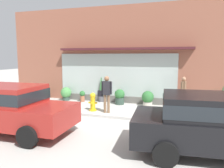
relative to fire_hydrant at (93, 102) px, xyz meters
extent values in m
plane|color=#B2AFA8|center=(0.90, -0.72, -0.43)|extent=(60.00, 60.00, 0.00)
cube|color=#B2B2AD|center=(0.90, -0.92, -0.37)|extent=(14.00, 0.24, 0.12)
cube|color=#935642|center=(0.90, 2.48, 2.21)|extent=(14.00, 0.36, 5.28)
cube|color=#ADBCB7|center=(0.44, 2.28, 1.03)|extent=(6.65, 0.03, 2.48)
cube|color=#4C1E23|center=(0.90, 2.13, 2.52)|extent=(7.25, 0.56, 0.12)
cube|color=#605E59|center=(0.90, 2.26, -0.25)|extent=(7.05, 0.20, 0.36)
cylinder|color=gold|center=(0.00, 0.00, -0.40)|extent=(0.35, 0.35, 0.06)
cylinder|color=gold|center=(0.00, 0.00, -0.08)|extent=(0.24, 0.24, 0.59)
sphere|color=gold|center=(0.00, 0.00, 0.29)|extent=(0.27, 0.27, 0.27)
cylinder|color=gold|center=(-0.16, 0.00, -0.05)|extent=(0.10, 0.09, 0.09)
cylinder|color=gold|center=(0.16, 0.00, -0.05)|extent=(0.10, 0.09, 0.09)
cylinder|color=gold|center=(0.00, -0.16, -0.05)|extent=(0.09, 0.10, 0.09)
cylinder|color=brown|center=(0.66, -0.16, -0.02)|extent=(0.12, 0.12, 0.82)
cylinder|color=brown|center=(0.83, -0.15, -0.02)|extent=(0.12, 0.12, 0.82)
cube|color=#232328|center=(0.74, -0.15, 0.70)|extent=(0.33, 0.22, 0.62)
sphere|color=brown|center=(0.74, -0.15, 1.13)|extent=(0.22, 0.22, 0.22)
cylinder|color=#232328|center=(0.53, -0.17, 0.72)|extent=(0.08, 0.08, 0.59)
cylinder|color=#232328|center=(0.95, -0.14, 0.72)|extent=(0.08, 0.08, 0.59)
cube|color=black|center=(0.44, -0.15, 0.44)|extent=(0.25, 0.11, 0.28)
cylinder|color=#475675|center=(4.03, 1.70, -0.05)|extent=(0.12, 0.12, 0.77)
cylinder|color=#475675|center=(4.07, 1.84, -0.05)|extent=(0.12, 0.12, 0.77)
cube|color=brown|center=(4.05, 1.77, 0.63)|extent=(0.27, 0.33, 0.58)
sphere|color=#A37556|center=(4.05, 1.77, 1.02)|extent=(0.21, 0.21, 0.21)
cylinder|color=brown|center=(4.00, 1.58, 0.64)|extent=(0.08, 0.08, 0.55)
cylinder|color=brown|center=(4.10, 1.95, 0.64)|extent=(0.08, 0.08, 0.55)
cube|color=maroon|center=(-1.44, -3.60, 0.23)|extent=(4.26, 1.85, 0.68)
cube|color=maroon|center=(-1.65, -3.60, 0.85)|extent=(2.35, 1.68, 0.64)
cube|color=#1E2328|center=(-1.65, -3.60, 0.85)|extent=(2.39, 1.70, 0.35)
cylinder|color=black|center=(-0.14, -2.66, -0.11)|extent=(0.64, 0.19, 0.64)
cylinder|color=black|center=(-0.12, -4.50, -0.11)|extent=(0.64, 0.19, 0.64)
cylinder|color=black|center=(-2.77, -2.70, -0.11)|extent=(0.64, 0.19, 0.64)
cube|color=black|center=(4.93, -3.40, 0.22)|extent=(4.60, 2.20, 0.69)
cube|color=black|center=(4.71, -3.42, 0.83)|extent=(2.58, 1.89, 0.62)
cube|color=#1E2328|center=(4.71, -3.42, 0.83)|extent=(2.63, 1.92, 0.34)
cylinder|color=black|center=(3.47, -2.56, -0.13)|extent=(0.62, 0.23, 0.61)
cylinder|color=black|center=(3.62, -4.45, -0.13)|extent=(0.62, 0.23, 0.61)
cylinder|color=#B7B2A3|center=(2.32, 1.76, -0.32)|extent=(0.47, 0.47, 0.21)
sphere|color=#2D6B33|center=(2.32, 1.76, 0.05)|extent=(0.62, 0.62, 0.62)
cylinder|color=#4C4C51|center=(-3.72, 1.84, -0.26)|extent=(0.30, 0.30, 0.34)
sphere|color=#4C934C|center=(-3.72, 1.84, 0.07)|extent=(0.40, 0.40, 0.40)
cylinder|color=#33473D|center=(-2.43, 1.85, -0.33)|extent=(0.39, 0.39, 0.20)
sphere|color=#4C934C|center=(-2.43, 1.85, 0.03)|extent=(0.62, 0.62, 0.62)
cylinder|color=#4C4C51|center=(-0.35, 2.13, -0.24)|extent=(0.36, 0.36, 0.37)
cone|color=#2D6B33|center=(-0.35, 2.13, 0.49)|extent=(0.32, 0.32, 1.09)
cylinder|color=#33473D|center=(0.83, 1.74, -0.25)|extent=(0.48, 0.48, 0.36)
sphere|color=#2D6B33|center=(0.83, 1.74, 0.12)|extent=(0.54, 0.54, 0.54)
sphere|color=#DB4C7A|center=(0.95, 1.63, 0.20)|extent=(0.13, 0.13, 0.13)
sphere|color=#E5C64C|center=(0.98, 1.69, 0.23)|extent=(0.12, 0.12, 0.12)
sphere|color=#DB4C7A|center=(0.86, 1.82, 0.24)|extent=(0.13, 0.13, 0.13)
cylinder|color=#B7B2A3|center=(5.86, 2.10, -0.31)|extent=(0.32, 0.32, 0.24)
cone|color=#23562D|center=(5.86, 2.10, 0.27)|extent=(0.29, 0.29, 0.93)
cylinder|color=#9E6042|center=(-1.37, 1.79, -0.27)|extent=(0.25, 0.25, 0.33)
sphere|color=#2D6B33|center=(-1.37, 1.79, 0.03)|extent=(0.31, 0.31, 0.31)
camera|label=1|loc=(3.88, -9.41, 2.11)|focal=35.30mm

